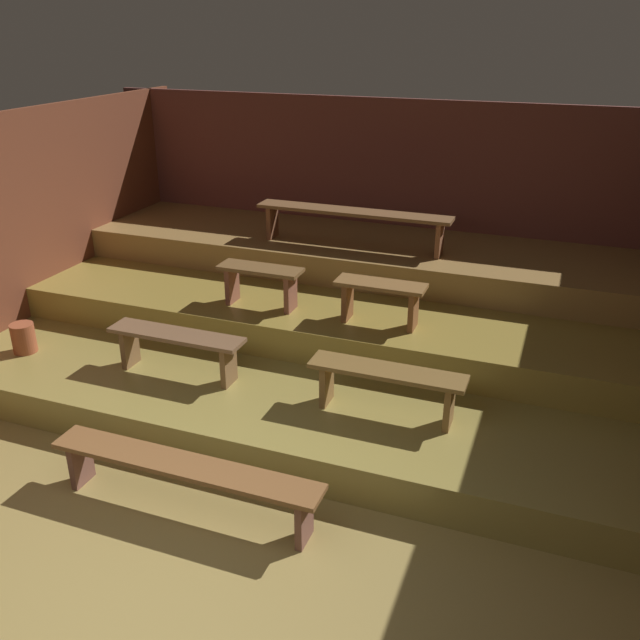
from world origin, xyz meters
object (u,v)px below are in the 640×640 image
object	(u,v)px
bench_floor_center	(184,472)
bench_middle_right	(380,295)
bench_lower_left	(177,343)
bench_upper_center	(353,217)
bench_lower_right	(387,380)
bench_middle_left	(260,279)
pail_lower	(24,338)

from	to	relation	value
bench_floor_center	bench_middle_right	world-z (taller)	bench_middle_right
bench_lower_left	bench_middle_right	bearing A→B (deg)	32.78
bench_upper_center	bench_lower_right	bearing A→B (deg)	-65.15
bench_lower_left	bench_lower_right	distance (m)	1.90
bench_middle_right	bench_lower_right	bearing A→B (deg)	-70.67
bench_middle_left	pail_lower	bearing A→B (deg)	-150.09
bench_middle_left	bench_upper_center	world-z (taller)	bench_upper_center
bench_lower_right	bench_middle_left	distance (m)	1.86
bench_floor_center	bench_lower_right	distance (m)	1.69
bench_lower_left	pail_lower	xyz separation A→B (m)	(-1.60, -0.13, -0.16)
bench_middle_right	bench_upper_center	bearing A→B (deg)	119.20
bench_upper_center	pail_lower	world-z (taller)	bench_upper_center
bench_lower_right	pail_lower	size ratio (longest dim) A/B	4.37
bench_floor_center	bench_lower_left	bearing A→B (deg)	122.58
bench_upper_center	pail_lower	bearing A→B (deg)	-137.46
bench_middle_left	bench_middle_right	bearing A→B (deg)	0.00
pail_lower	bench_upper_center	bearing A→B (deg)	42.54
bench_lower_left	bench_upper_center	world-z (taller)	bench_upper_center
bench_lower_left	pail_lower	world-z (taller)	bench_lower_left
bench_lower_left	bench_middle_right	size ratio (longest dim) A/B	1.51
bench_lower_left	bench_upper_center	xyz separation A→B (m)	(0.89, 2.16, 0.66)
bench_lower_left	bench_middle_left	xyz separation A→B (m)	(0.35, 1.00, 0.30)
bench_floor_center	bench_middle_right	bearing A→B (deg)	71.46
bench_lower_left	bench_lower_right	world-z (taller)	same
bench_lower_left	bench_upper_center	size ratio (longest dim) A/B	0.58
bench_lower_right	bench_middle_left	size ratio (longest dim) A/B	1.51
pail_lower	bench_lower_left	bearing A→B (deg)	4.50
bench_floor_center	bench_middle_right	xyz separation A→B (m)	(0.75, 2.24, 0.60)
bench_lower_left	bench_upper_center	bearing A→B (deg)	67.55
bench_upper_center	bench_lower_left	bearing A→B (deg)	-112.45
bench_upper_center	bench_floor_center	bearing A→B (deg)	-91.66
bench_floor_center	bench_middle_left	distance (m)	2.36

